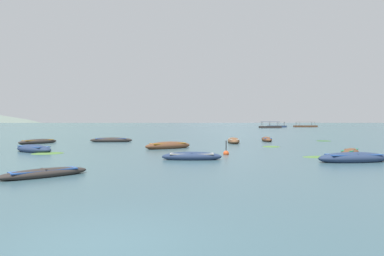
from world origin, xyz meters
TOP-DOWN VIEW (x-y plane):
  - ground_plane at (0.00, 1500.00)m, footprint 6000.00×6000.00m
  - mountain_1 at (-813.43, 1787.64)m, footprint 1747.07×1747.07m
  - mountain_2 at (248.09, 1761.65)m, footprint 884.67×884.67m
  - mountain_3 at (952.75, 2213.82)m, footprint 962.51×962.51m
  - rowboat_0 at (10.53, 12.10)m, footprint 4.22×1.82m
  - rowboat_1 at (-9.68, 18.19)m, footprint 3.99×3.37m
  - rowboat_2 at (-0.15, 21.33)m, footprint 4.12×3.25m
  - rowboat_3 at (-6.97, 30.42)m, footprint 4.63×1.49m
  - rowboat_4 at (6.18, 28.57)m, footprint 1.55×4.33m
  - rowboat_5 at (-13.72, 27.72)m, footprint 3.20×4.07m
  - rowboat_7 at (12.24, 16.01)m, footprint 2.74×3.33m
  - rowboat_8 at (10.40, 31.80)m, footprint 1.53×4.30m
  - rowboat_10 at (1.74, 13.25)m, footprint 3.47×1.04m
  - rowboat_12 at (-4.14, 7.32)m, footprint 3.16×2.92m
  - ferry_0 at (37.57, 130.21)m, footprint 8.16×5.28m
  - ferry_1 at (51.63, 136.66)m, footprint 10.02×5.10m
  - ferry_2 at (31.18, 115.58)m, footprint 7.85×2.88m
  - mooring_buoy at (4.04, 16.09)m, footprint 0.39×0.39m
  - weed_patch_0 at (16.94, 31.87)m, footprint 1.85×1.89m
  - weed_patch_1 at (10.31, 14.31)m, footprint 3.67×1.96m
  - weed_patch_2 at (8.77, 23.12)m, footprint 1.95×1.94m
  - weed_patch_4 at (-8.16, 17.01)m, footprint 2.62×2.38m

SIDE VIEW (x-z plane):
  - ground_plane at x=0.00m, z-range 0.00..0.00m
  - weed_patch_0 at x=16.94m, z-range -0.07..0.07m
  - weed_patch_1 at x=10.31m, z-range -0.07..0.07m
  - weed_patch_2 at x=8.77m, z-range -0.07..0.07m
  - weed_patch_4 at x=-8.16m, z-range -0.07..0.07m
  - mooring_buoy at x=4.04m, z-range -0.43..0.63m
  - rowboat_12 at x=-4.14m, z-range -0.08..0.34m
  - rowboat_7 at x=12.24m, z-range -0.10..0.43m
  - rowboat_10 at x=1.74m, z-range -0.11..0.46m
  - rowboat_5 at x=-13.72m, z-range -0.11..0.47m
  - rowboat_3 at x=-6.97m, z-range -0.11..0.50m
  - rowboat_8 at x=10.40m, z-range -0.12..0.50m
  - rowboat_0 at x=10.53m, z-range -0.13..0.54m
  - rowboat_1 at x=-9.68m, z-range -0.13..0.55m
  - rowboat_4 at x=6.18m, z-range -0.13..0.56m
  - rowboat_2 at x=-0.15m, z-range -0.13..0.57m
  - ferry_1 at x=51.63m, z-range -0.82..1.71m
  - ferry_2 at x=31.18m, z-range -0.82..1.71m
  - ferry_0 at x=37.57m, z-range -0.82..1.71m
  - mountain_2 at x=248.09m, z-range 0.00..220.68m
  - mountain_3 at x=952.75m, z-range 0.00..312.27m
  - mountain_1 at x=-813.43m, z-range 0.00..459.00m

